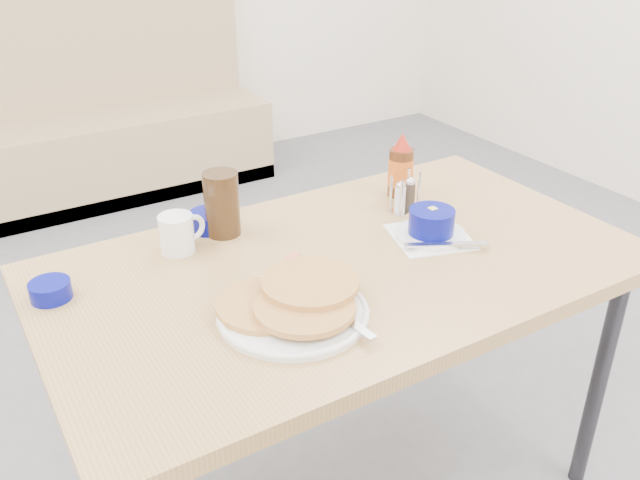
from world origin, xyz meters
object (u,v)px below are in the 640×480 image
dining_table (344,284)px  creamer_bowl (50,290)px  coffee_mug (178,233)px  syrup_bottle (401,169)px  grits_setting (431,226)px  condiment_caddy (405,198)px  booth_bench (90,132)px  butter_bowl (210,221)px  pancake_plate (294,305)px  amber_tumbler (222,204)px

dining_table → creamer_bowl: size_ratio=15.89×
coffee_mug → syrup_bottle: syrup_bottle is taller
grits_setting → condiment_caddy: bearing=75.2°
dining_table → syrup_bottle: syrup_bottle is taller
booth_bench → syrup_bottle: bearing=-81.4°
creamer_bowl → syrup_bottle: bearing=3.0°
creamer_bowl → butter_bowl: 0.44m
pancake_plate → butter_bowl: (0.01, 0.46, 0.00)m
coffee_mug → condiment_caddy: condiment_caddy is taller
syrup_bottle → grits_setting: bearing=-110.6°
grits_setting → butter_bowl: bearing=143.5°
dining_table → grits_setting: size_ratio=5.68×
grits_setting → butter_bowl: size_ratio=2.36×
pancake_plate → butter_bowl: bearing=88.8°
grits_setting → condiment_caddy: 0.17m
dining_table → syrup_bottle: 0.45m
pancake_plate → creamer_bowl: pancake_plate is taller
grits_setting → coffee_mug: bearing=154.8°
creamer_bowl → butter_bowl: butter_bowl is taller
booth_bench → dining_table: 2.56m
booth_bench → pancake_plate: (-0.21, -2.67, 0.43)m
butter_bowl → syrup_bottle: size_ratio=0.57×
creamer_bowl → syrup_bottle: size_ratio=0.48×
dining_table → creamer_bowl: bearing=162.9°
syrup_bottle → condiment_caddy: bearing=-120.3°
booth_bench → coffee_mug: bearing=-97.8°
grits_setting → amber_tumbler: amber_tumbler is taller
creamer_bowl → condiment_caddy: 0.92m
butter_bowl → amber_tumbler: amber_tumbler is taller
creamer_bowl → syrup_bottle: syrup_bottle is taller
amber_tumbler → syrup_bottle: syrup_bottle is taller
dining_table → amber_tumbler: 0.37m
condiment_caddy → dining_table: bearing=-165.9°
booth_bench → condiment_caddy: (0.29, -2.38, 0.45)m
creamer_bowl → condiment_caddy: bearing=-2.4°
condiment_caddy → butter_bowl: bearing=147.7°
amber_tumbler → dining_table: bearing=-56.9°
butter_bowl → grits_setting: bearing=-36.5°
booth_bench → grits_setting: (0.25, -2.55, 0.44)m
coffee_mug → creamer_bowl: (-0.31, -0.06, -0.03)m
amber_tumbler → butter_bowl: bearing=115.3°
condiment_caddy → coffee_mug: bearing=157.2°
condiment_caddy → syrup_bottle: syrup_bottle is taller
amber_tumbler → pancake_plate: bearing=-94.0°
coffee_mug → grits_setting: 0.62m
booth_bench → coffee_mug: 2.35m
coffee_mug → butter_bowl: coffee_mug is taller
booth_bench → condiment_caddy: 2.44m
syrup_bottle → pancake_plate: bearing=-146.1°
booth_bench → dining_table: size_ratio=1.36×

